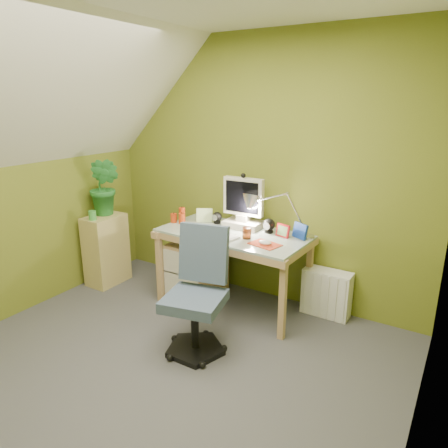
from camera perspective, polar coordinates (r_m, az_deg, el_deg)
The scene contains 22 objects.
floor at distance 3.06m, azimuth -10.54°, elevation -20.43°, with size 3.20×3.20×0.01m, color #48484C.
wall_back at distance 3.81m, azimuth 4.77°, elevation 7.30°, with size 3.20×0.01×2.40m, color olive.
wall_right at distance 1.87m, azimuth 26.79°, elevation -4.88°, with size 0.01×3.20×2.40m, color olive.
slope_ceiling at distance 3.21m, azimuth -26.37°, elevation 15.53°, with size 1.10×3.20×1.10m, color white.
desk at distance 3.76m, azimuth 1.24°, elevation -6.28°, with size 1.32×0.66×0.70m, color tan, non-canonical shape.
monitor at distance 3.71m, azimuth 2.71°, elevation 3.42°, with size 0.38×0.22×0.52m, color silver, non-canonical shape.
speaker_left at distance 3.88m, azimuth -0.96°, elevation 0.88°, with size 0.09×0.09×0.11m, color black, non-canonical shape.
speaker_right at distance 3.63m, azimuth 6.24°, elevation -0.22°, with size 0.11×0.11×0.13m, color black, non-canonical shape.
keyboard at distance 3.56m, azimuth -0.97°, elevation -1.40°, with size 0.42×0.13×0.02m, color white.
mousepad at distance 3.35m, azimuth 5.69°, elevation -2.82°, with size 0.24×0.17×0.01m, color #B5371C.
mouse at distance 3.34m, azimuth 5.70°, elevation -2.56°, with size 0.11×0.07×0.04m, color white.
amber_tumbler at distance 3.47m, azimuth 3.18°, elevation -1.25°, with size 0.08×0.08×0.10m, color brown.
candle_cluster at distance 3.95m, azimuth -6.18°, elevation 1.20°, with size 0.18×0.15×0.13m, color red, non-canonical shape.
photo_frame_red at distance 3.54m, azimuth 8.15°, elevation -0.90°, with size 0.13×0.02×0.11m, color red.
photo_frame_blue at distance 3.52m, azimuth 10.50°, elevation -0.94°, with size 0.15×0.02×0.13m, color #163A9B.
photo_frame_green at distance 3.93m, azimuth -2.71°, elevation 1.23°, with size 0.15×0.02×0.13m, color beige.
desk_lamp at distance 3.52m, azimuth 9.14°, elevation 2.74°, with size 0.52×0.22×0.56m, color #AAAAAE, non-canonical shape.
side_ledge at distance 4.38m, azimuth -15.99°, elevation -3.44°, with size 0.27×0.41×0.72m, color tan.
potted_plant at distance 4.24m, azimuth -16.21°, elevation 4.97°, with size 0.32×0.26×0.58m, color #26732E.
green_cup at distance 4.15m, azimuth -17.76°, elevation 1.15°, with size 0.07×0.07×0.09m, color green.
task_chair at distance 3.06m, azimuth -4.15°, elevation -10.48°, with size 0.47×0.47×0.85m, color #405069, non-canonical shape.
radiator at distance 3.76m, azimuth 14.01°, elevation -9.25°, with size 0.41×0.17×0.41m, color white.
Camera 1 is at (1.69, -1.75, 1.84)m, focal length 33.00 mm.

